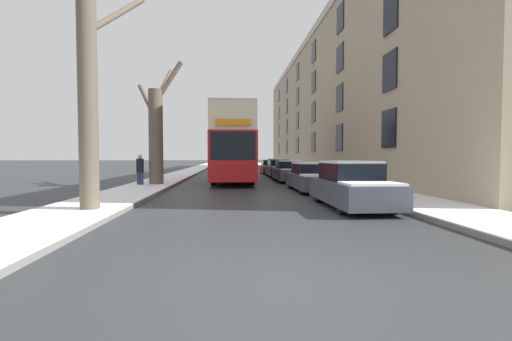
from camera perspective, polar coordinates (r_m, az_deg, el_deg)
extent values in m
plane|color=#303335|center=(4.85, 7.65, -17.35)|extent=(320.00, 320.00, 0.00)
cube|color=slate|center=(57.65, -8.61, 0.72)|extent=(2.53, 130.00, 0.13)
cube|color=white|center=(57.65, -8.61, 0.80)|extent=(2.50, 130.00, 0.03)
cube|color=slate|center=(57.83, 1.87, 0.75)|extent=(2.53, 130.00, 0.13)
cube|color=white|center=(57.82, 1.87, 0.83)|extent=(2.50, 130.00, 0.03)
cube|color=tan|center=(36.45, 15.18, 10.24)|extent=(9.00, 50.18, 13.43)
cube|color=black|center=(17.38, 21.26, 6.52)|extent=(0.08, 1.40, 1.80)
cube|color=black|center=(24.22, 13.69, 5.37)|extent=(0.08, 1.40, 1.80)
cube|color=black|center=(31.30, 9.51, 4.70)|extent=(0.08, 1.40, 1.80)
cube|color=black|center=(38.48, 6.89, 4.26)|extent=(0.08, 1.40, 1.80)
cube|color=black|center=(45.72, 5.09, 3.95)|extent=(0.08, 1.40, 1.80)
cube|color=black|center=(52.99, 3.79, 3.73)|extent=(0.08, 1.40, 1.80)
cube|color=black|center=(17.79, 21.39, 15.17)|extent=(0.08, 1.40, 1.80)
cube|color=black|center=(24.52, 13.76, 11.65)|extent=(0.08, 1.40, 1.80)
cube|color=black|center=(31.52, 9.55, 9.58)|extent=(0.08, 1.40, 1.80)
cube|color=black|center=(38.66, 6.91, 8.24)|extent=(0.08, 1.40, 1.80)
cube|color=black|center=(45.87, 5.10, 7.31)|extent=(0.08, 1.40, 1.80)
cube|color=black|center=(53.12, 3.80, 6.63)|extent=(0.08, 1.40, 1.80)
cube|color=black|center=(18.58, 21.52, 23.27)|extent=(0.08, 1.40, 1.80)
cube|color=black|center=(25.10, 13.82, 17.71)|extent=(0.08, 1.40, 1.80)
cube|color=black|center=(31.98, 9.58, 14.36)|extent=(0.08, 1.40, 1.80)
cube|color=black|center=(39.03, 6.93, 12.16)|extent=(0.08, 1.40, 1.80)
cube|color=black|center=(46.19, 5.12, 10.63)|extent=(0.08, 1.40, 1.80)
cube|color=black|center=(53.39, 3.80, 9.50)|extent=(0.08, 1.40, 1.80)
cube|color=black|center=(25.94, 13.88, 23.44)|extent=(0.08, 1.40, 1.80)
cube|color=black|center=(32.65, 9.61, 18.97)|extent=(0.08, 1.40, 1.80)
cube|color=black|center=(39.58, 6.95, 16.00)|extent=(0.08, 1.40, 1.80)
cube|color=black|center=(46.65, 5.13, 13.90)|extent=(0.08, 1.40, 1.80)
cube|color=black|center=(53.80, 3.81, 12.34)|extent=(0.08, 1.40, 1.80)
cube|color=beige|center=(36.63, 8.14, 20.22)|extent=(0.12, 49.17, 0.44)
cylinder|color=brown|center=(10.94, -26.28, 13.58)|extent=(0.52, 0.52, 7.63)
cylinder|color=brown|center=(12.39, -22.12, 22.96)|extent=(1.21, 2.35, 2.03)
cylinder|color=brown|center=(19.39, -16.35, 5.17)|extent=(0.75, 0.75, 5.27)
cylinder|color=brown|center=(20.57, -17.62, 10.90)|extent=(1.55, 2.01, 2.27)
cylinder|color=brown|center=(19.71, -14.42, 14.06)|extent=(1.60, 0.39, 2.33)
cylinder|color=brown|center=(20.95, -15.12, 13.45)|extent=(0.72, 2.73, 2.51)
cube|color=red|center=(23.10, -3.98, 2.39)|extent=(2.54, 11.65, 2.66)
cube|color=beige|center=(23.20, -3.99, 7.51)|extent=(2.49, 11.42, 1.48)
cube|color=beige|center=(23.29, -4.00, 9.47)|extent=(2.49, 11.42, 0.12)
cube|color=black|center=(23.11, -3.98, 3.68)|extent=(2.57, 10.25, 1.38)
cube|color=black|center=(23.21, -3.99, 7.69)|extent=(2.57, 10.25, 1.12)
cube|color=black|center=(17.31, -3.87, 4.14)|extent=(2.29, 0.06, 1.45)
cube|color=orange|center=(17.38, -3.88, 8.04)|extent=(1.78, 0.05, 0.32)
cylinder|color=black|center=(19.66, -7.12, -0.98)|extent=(0.30, 1.02, 1.02)
cylinder|color=black|center=(19.68, -0.70, -0.96)|extent=(0.30, 1.02, 1.02)
cylinder|color=black|center=(26.41, -6.40, -0.14)|extent=(0.30, 1.02, 1.02)
cylinder|color=black|center=(26.42, -1.63, -0.13)|extent=(0.30, 1.02, 1.02)
cube|color=#474C56|center=(11.43, 15.60, -3.38)|extent=(1.72, 4.39, 0.69)
cube|color=black|center=(11.55, 15.34, -0.21)|extent=(1.48, 2.20, 0.56)
cube|color=white|center=(11.55, 15.35, 1.36)|extent=(1.44, 2.09, 0.08)
cube|color=white|center=(9.96, 18.68, -2.08)|extent=(1.55, 1.15, 0.06)
cylinder|color=black|center=(9.98, 14.11, -5.38)|extent=(0.20, 0.62, 0.62)
cylinder|color=black|center=(10.54, 21.89, -5.07)|extent=(0.20, 0.62, 0.62)
cylinder|color=black|center=(12.49, 10.28, -3.81)|extent=(0.20, 0.62, 0.62)
cylinder|color=black|center=(12.94, 16.73, -3.66)|extent=(0.20, 0.62, 0.62)
cube|color=#474C56|center=(16.52, 9.30, -1.70)|extent=(1.79, 4.50, 0.63)
cube|color=black|center=(16.67, 9.17, 0.27)|extent=(1.54, 2.25, 0.49)
cube|color=white|center=(16.66, 9.17, 1.26)|extent=(1.51, 2.14, 0.09)
cube|color=white|center=(14.96, 10.75, -0.78)|extent=(1.61, 1.17, 0.07)
cylinder|color=black|center=(15.05, 7.59, -2.69)|extent=(0.20, 0.65, 0.65)
cylinder|color=black|center=(15.45, 13.32, -2.61)|extent=(0.20, 0.65, 0.65)
cylinder|color=black|center=(17.69, 5.79, -1.94)|extent=(0.20, 0.65, 0.65)
cylinder|color=black|center=(18.03, 10.72, -1.89)|extent=(0.20, 0.65, 0.65)
cube|color=#474C56|center=(22.52, 5.62, -0.59)|extent=(1.85, 4.11, 0.66)
cube|color=black|center=(22.67, 5.56, 0.89)|extent=(1.59, 2.05, 0.49)
cube|color=white|center=(22.66, 5.56, 1.61)|extent=(1.55, 1.95, 0.08)
cube|color=white|center=(21.08, 6.31, 0.19)|extent=(1.66, 1.07, 0.06)
cylinder|color=black|center=(21.19, 4.03, -1.20)|extent=(0.20, 0.67, 0.67)
cylinder|color=black|center=(21.49, 8.33, -1.17)|extent=(0.20, 0.67, 0.67)
cylinder|color=black|center=(23.63, 3.16, -0.84)|extent=(0.20, 0.67, 0.67)
cylinder|color=black|center=(23.89, 7.03, -0.82)|extent=(0.20, 0.67, 0.67)
cube|color=black|center=(27.59, 3.78, -0.06)|extent=(1.73, 4.51, 0.65)
cube|color=black|center=(27.75, 3.73, 1.21)|extent=(1.49, 2.25, 0.56)
cube|color=white|center=(27.74, 3.74, 1.88)|extent=(1.46, 2.14, 0.10)
cube|color=white|center=(25.99, 4.28, 0.61)|extent=(1.56, 1.18, 0.08)
cylinder|color=black|center=(26.16, 2.56, -0.53)|extent=(0.20, 0.68, 0.68)
cylinder|color=black|center=(26.38, 5.82, -0.52)|extent=(0.20, 0.68, 0.68)
cylinder|color=black|center=(28.84, 1.92, -0.27)|extent=(0.20, 0.68, 0.68)
cylinder|color=black|center=(29.04, 4.88, -0.26)|extent=(0.20, 0.68, 0.68)
cube|color=maroon|center=(32.80, 2.49, 0.27)|extent=(1.86, 4.06, 0.60)
cube|color=black|center=(32.95, 2.46, 1.26)|extent=(1.60, 2.03, 0.54)
cube|color=white|center=(32.94, 2.46, 1.78)|extent=(1.56, 1.93, 0.05)
cube|color=white|center=(31.36, 2.80, 0.75)|extent=(1.67, 1.06, 0.04)
cylinder|color=black|center=(31.51, 1.27, -0.11)|extent=(0.20, 0.61, 0.61)
cylinder|color=black|center=(31.71, 4.22, -0.10)|extent=(0.20, 0.61, 0.61)
cylinder|color=black|center=(33.93, 0.87, 0.06)|extent=(0.20, 0.61, 0.61)
cylinder|color=black|center=(34.12, 3.61, 0.07)|extent=(0.20, 0.61, 0.61)
cube|color=#333842|center=(43.49, -5.03, 1.81)|extent=(2.01, 5.01, 2.09)
cube|color=black|center=(41.00, -5.08, 2.46)|extent=(1.77, 0.06, 0.92)
cylinder|color=black|center=(41.93, -6.27, 0.52)|extent=(0.22, 0.68, 0.68)
cylinder|color=black|center=(41.90, -3.85, 0.53)|extent=(0.22, 0.68, 0.68)
cylinder|color=black|center=(45.13, -6.13, 0.65)|extent=(0.22, 0.68, 0.68)
cylinder|color=black|center=(45.11, -3.88, 0.66)|extent=(0.22, 0.68, 0.68)
cylinder|color=navy|center=(19.20, -18.97, -1.47)|extent=(0.18, 0.18, 0.82)
cylinder|color=navy|center=(19.13, -18.50, -1.48)|extent=(0.18, 0.18, 0.82)
cylinder|color=black|center=(19.13, -18.77, 0.81)|extent=(0.38, 0.38, 0.71)
sphere|color=beige|center=(19.13, -18.78, 2.21)|extent=(0.23, 0.23, 0.23)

